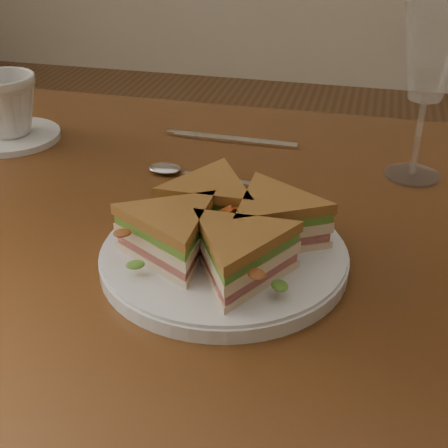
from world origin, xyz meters
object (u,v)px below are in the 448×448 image
spoon (180,172)px  wine_glass (431,58)px  table (228,278)px  sandwich_wedges (224,228)px  saucer (12,136)px  plate (224,257)px  knife (226,139)px  coffee_cup (6,105)px

spoon → wine_glass: (0.32, 0.07, 0.16)m
table → sandwich_wedges: bearing=-79.0°
spoon → sandwich_wedges: bearing=-53.5°
wine_glass → saucer: bearing=-178.9°
plate → knife: (-0.08, 0.34, -0.01)m
plate → spoon: bearing=119.4°
wine_glass → sandwich_wedges: bearing=-126.2°
sandwich_wedges → wine_glass: bearing=53.8°
saucer → knife: bearing=13.2°
knife → spoon: bearing=-102.2°
sandwich_wedges → wine_glass: size_ratio=1.18×
table → knife: 0.26m
sandwich_wedges → knife: (-0.08, 0.34, -0.04)m
knife → sandwich_wedges: bearing=-75.1°
wine_glass → coffee_cup: size_ratio=2.29×
saucer → coffee_cup: size_ratio=1.51×
spoon → knife: 0.14m
saucer → table: bearing=-21.5°
table → coffee_cup: 0.45m
plate → sandwich_wedges: (0.00, 0.00, 0.04)m
wine_glass → plate: bearing=-126.2°
spoon → wine_glass: bearing=19.9°
knife → saucer: saucer is taller
knife → wine_glass: bearing=-11.7°
plate → sandwich_wedges: bearing=0.0°
table → knife: bearing=104.4°
knife → table: bearing=-74.1°
saucer → coffee_cup: (0.00, 0.00, 0.05)m
plate → wine_glass: bearing=53.8°
saucer → wine_glass: bearing=1.1°
table → plate: bearing=-79.0°
table → sandwich_wedges: sandwich_wedges is taller
sandwich_wedges → saucer: sandwich_wedges is taller
spoon → table: bearing=-38.0°
wine_glass → table: bearing=-143.5°
coffee_cup → table: bearing=-11.8°
plate → wine_glass: 0.38m
sandwich_wedges → plate: bearing=180.0°
spoon → plate: bearing=-53.5°
table → wine_glass: size_ratio=5.16×
spoon → knife: spoon is taller
saucer → sandwich_wedges: bearing=-32.7°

